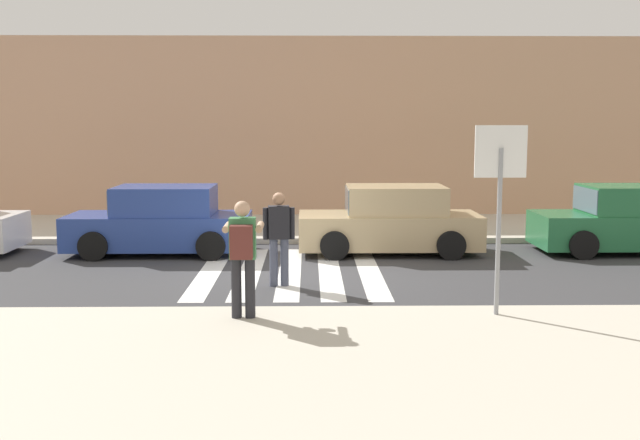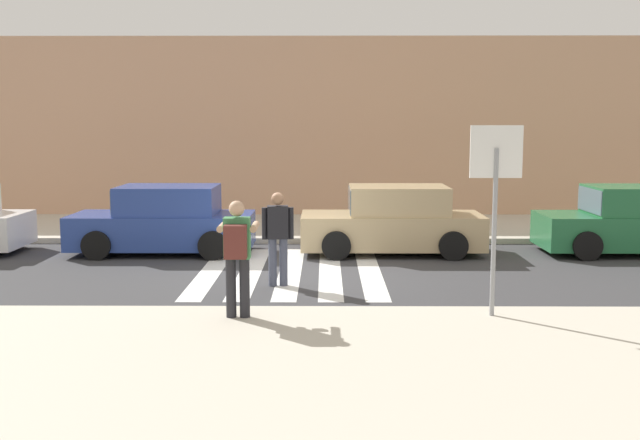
# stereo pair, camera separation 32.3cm
# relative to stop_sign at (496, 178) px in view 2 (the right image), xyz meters

# --- Properties ---
(ground_plane) EXTENTS (120.00, 120.00, 0.00)m
(ground_plane) POSITION_rel_stop_sign_xyz_m (-3.18, 3.72, -2.19)
(ground_plane) COLOR #38383A
(sidewalk_near) EXTENTS (60.00, 6.00, 0.14)m
(sidewalk_near) POSITION_rel_stop_sign_xyz_m (-3.18, -2.48, -2.12)
(sidewalk_near) COLOR beige
(sidewalk_near) RESTS_ON ground
(sidewalk_far) EXTENTS (60.00, 4.80, 0.14)m
(sidewalk_far) POSITION_rel_stop_sign_xyz_m (-3.18, 9.72, -2.12)
(sidewalk_far) COLOR beige
(sidewalk_far) RESTS_ON ground
(building_facade_far) EXTENTS (56.00, 4.00, 5.56)m
(building_facade_far) POSITION_rel_stop_sign_xyz_m (-3.18, 14.12, 0.59)
(building_facade_far) COLOR tan
(building_facade_far) RESTS_ON ground
(crosswalk_stripe_0) EXTENTS (0.44, 5.20, 0.01)m
(crosswalk_stripe_0) POSITION_rel_stop_sign_xyz_m (-4.78, 3.92, -2.19)
(crosswalk_stripe_0) COLOR silver
(crosswalk_stripe_0) RESTS_ON ground
(crosswalk_stripe_1) EXTENTS (0.44, 5.20, 0.01)m
(crosswalk_stripe_1) POSITION_rel_stop_sign_xyz_m (-3.98, 3.92, -2.19)
(crosswalk_stripe_1) COLOR silver
(crosswalk_stripe_1) RESTS_ON ground
(crosswalk_stripe_2) EXTENTS (0.44, 5.20, 0.01)m
(crosswalk_stripe_2) POSITION_rel_stop_sign_xyz_m (-3.18, 3.92, -2.19)
(crosswalk_stripe_2) COLOR silver
(crosswalk_stripe_2) RESTS_ON ground
(crosswalk_stripe_3) EXTENTS (0.44, 5.20, 0.01)m
(crosswalk_stripe_3) POSITION_rel_stop_sign_xyz_m (-2.38, 3.92, -2.19)
(crosswalk_stripe_3) COLOR silver
(crosswalk_stripe_3) RESTS_ON ground
(crosswalk_stripe_4) EXTENTS (0.44, 5.20, 0.01)m
(crosswalk_stripe_4) POSITION_rel_stop_sign_xyz_m (-1.58, 3.92, -2.19)
(crosswalk_stripe_4) COLOR silver
(crosswalk_stripe_4) RESTS_ON ground
(stop_sign) EXTENTS (0.76, 0.08, 2.81)m
(stop_sign) POSITION_rel_stop_sign_xyz_m (0.00, 0.00, 0.00)
(stop_sign) COLOR gray
(stop_sign) RESTS_ON sidewalk_near
(photographer_with_backpack) EXTENTS (0.58, 0.84, 1.72)m
(photographer_with_backpack) POSITION_rel_stop_sign_xyz_m (-3.76, -0.17, -1.02)
(photographer_with_backpack) COLOR #232328
(photographer_with_backpack) RESTS_ON sidewalk_near
(pedestrian_crossing) EXTENTS (0.58, 0.27, 1.72)m
(pedestrian_crossing) POSITION_rel_stop_sign_xyz_m (-3.34, 2.61, -1.22)
(pedestrian_crossing) COLOR #474C60
(pedestrian_crossing) RESTS_ON ground
(parked_car_blue) EXTENTS (4.10, 1.92, 1.55)m
(parked_car_blue) POSITION_rel_stop_sign_xyz_m (-6.16, 6.02, -1.46)
(parked_car_blue) COLOR #284293
(parked_car_blue) RESTS_ON ground
(parked_car_tan) EXTENTS (4.10, 1.92, 1.55)m
(parked_car_tan) POSITION_rel_stop_sign_xyz_m (-0.92, 6.02, -1.46)
(parked_car_tan) COLOR tan
(parked_car_tan) RESTS_ON ground
(parked_car_green) EXTENTS (4.10, 1.92, 1.55)m
(parked_car_green) POSITION_rel_stop_sign_xyz_m (4.52, 6.02, -1.46)
(parked_car_green) COLOR #236B3D
(parked_car_green) RESTS_ON ground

